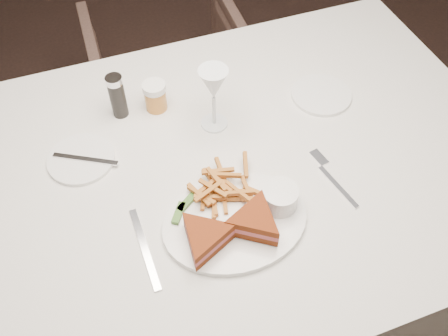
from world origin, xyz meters
name	(u,v)px	position (x,y,z in m)	size (l,w,h in m)	color
ground	(177,256)	(0.00, 0.00, 0.00)	(5.00, 5.00, 0.00)	black
table	(219,245)	(0.10, -0.21, 0.38)	(1.46, 0.97, 0.75)	silver
chair_far	(172,79)	(0.17, 0.62, 0.31)	(0.60, 0.56, 0.62)	#4A342D
table_setting	(220,177)	(0.09, -0.27, 0.79)	(0.80, 0.58, 0.18)	white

